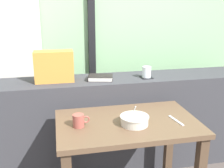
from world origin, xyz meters
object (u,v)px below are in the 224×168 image
at_px(breakfast_table, 127,139).
at_px(fork_utensil, 176,120).
at_px(ceramic_mug, 79,121).
at_px(throw_pillow, 54,66).
at_px(closed_book, 100,78).
at_px(soup_bowl, 135,120).
at_px(juice_glass, 147,72).
at_px(coaster_square, 146,77).

bearing_deg(breakfast_table, fork_utensil, -11.28).
bearing_deg(ceramic_mug, throw_pillow, 102.88).
distance_m(closed_book, soup_bowl, 0.66).
height_order(juice_glass, ceramic_mug, juice_glass).
height_order(closed_book, ceramic_mug, closed_book).
bearing_deg(throw_pillow, soup_bowl, -52.52).
distance_m(juice_glass, throw_pillow, 0.80).
height_order(breakfast_table, closed_book, closed_book).
distance_m(breakfast_table, soup_bowl, 0.18).
height_order(breakfast_table, juice_glass, juice_glass).
bearing_deg(closed_book, juice_glass, -2.99).
relative_size(throw_pillow, soup_bowl, 1.65).
height_order(coaster_square, closed_book, closed_book).
bearing_deg(coaster_square, throw_pillow, 176.24).
bearing_deg(soup_bowl, fork_utensil, -0.58).
relative_size(juice_glass, ceramic_mug, 0.85).
xyz_separation_m(fork_utensil, ceramic_mug, (-0.66, 0.05, 0.04)).
relative_size(juice_glass, closed_book, 0.41).
height_order(breakfast_table, coaster_square, coaster_square).
xyz_separation_m(closed_book, fork_utensil, (0.42, -0.64, -0.16)).
distance_m(coaster_square, fork_utensil, 0.63).
distance_m(breakfast_table, coaster_square, 0.69).
xyz_separation_m(juice_glass, closed_book, (-0.41, 0.02, -0.03)).
xyz_separation_m(soup_bowl, ceramic_mug, (-0.37, 0.05, 0.01)).
bearing_deg(breakfast_table, juice_glass, 59.89).
bearing_deg(coaster_square, fork_utensil, -88.94).
height_order(breakfast_table, fork_utensil, fork_utensil).
xyz_separation_m(coaster_square, fork_utensil, (0.01, -0.61, -0.14)).
bearing_deg(soup_bowl, ceramic_mug, 172.86).
xyz_separation_m(breakfast_table, closed_book, (-0.09, 0.57, 0.30)).
bearing_deg(closed_book, soup_bowl, -78.81).
height_order(coaster_square, juice_glass, juice_glass).
xyz_separation_m(coaster_square, ceramic_mug, (-0.65, -0.57, -0.10)).
bearing_deg(juice_glass, closed_book, 177.01).
relative_size(throw_pillow, fork_utensil, 1.88).
height_order(juice_glass, throw_pillow, throw_pillow).
bearing_deg(ceramic_mug, breakfast_table, 2.84).
bearing_deg(fork_utensil, juice_glass, 81.60).
bearing_deg(breakfast_table, coaster_square, 59.89).
bearing_deg(fork_utensil, closed_book, 114.16).
distance_m(throw_pillow, ceramic_mug, 0.67).
height_order(fork_utensil, ceramic_mug, ceramic_mug).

